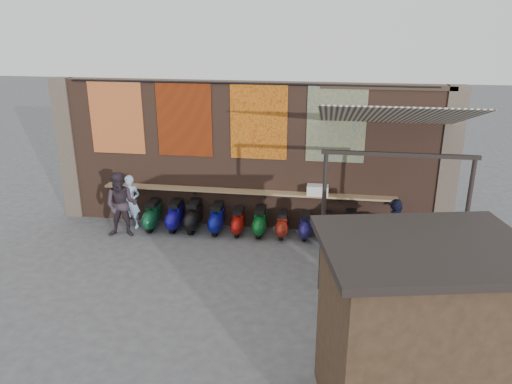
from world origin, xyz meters
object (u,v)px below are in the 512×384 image
scooter_stool_0 (153,215)px  scooter_stool_4 (238,222)px  shopper_grey (457,259)px  shopper_navy (394,234)px  scooter_stool_8 (327,227)px  market_stall (416,337)px  shopper_tan (364,250)px  scooter_stool_3 (217,219)px  diner_right (122,205)px  scooter_stool_2 (194,216)px  scooter_stool_9 (351,227)px  diner_left (131,202)px  scooter_stool_5 (260,222)px  scooter_stool_7 (305,226)px  scooter_stool_6 (282,225)px  scooter_stool_10 (371,230)px  scooter_stool_1 (175,216)px  shelf_box (318,190)px

scooter_stool_0 → scooter_stool_4: (2.41, 0.02, -0.05)m
shopper_grey → shopper_navy: bearing=-39.0°
scooter_stool_8 → shopper_navy: (1.55, -1.33, 0.50)m
scooter_stool_8 → market_stall: 6.17m
shopper_tan → market_stall: bearing=-121.6°
scooter_stool_3 → scooter_stool_4: bearing=-1.0°
diner_right → shopper_navy: 6.98m
scooter_stool_4 → diner_right: (-3.03, -0.59, 0.54)m
scooter_stool_2 → scooter_stool_9: bearing=-0.2°
scooter_stool_3 → diner_left: diner_left is taller
scooter_stool_5 → scooter_stool_7: 1.21m
scooter_stool_2 → scooter_stool_6: size_ratio=1.23×
shopper_navy → scooter_stool_10: bearing=-107.1°
scooter_stool_7 → scooter_stool_10: size_ratio=0.97×
scooter_stool_1 → scooter_stool_0: bearing=-175.0°
scooter_stool_4 → scooter_stool_1: bearing=178.9°
scooter_stool_5 → scooter_stool_10: (2.93, -0.02, -0.03)m
scooter_stool_4 → market_stall: (3.67, -5.99, 0.99)m
scooter_stool_6 → diner_right: diner_right is taller
scooter_stool_5 → shopper_navy: size_ratio=0.47×
scooter_stool_1 → scooter_stool_10: scooter_stool_1 is taller
scooter_stool_0 → market_stall: size_ratio=0.31×
scooter_stool_7 → scooter_stool_6: bearing=-176.9°
scooter_stool_6 → shelf_box: bearing=19.6°
scooter_stool_9 → shopper_tan: bearing=-85.1°
shelf_box → scooter_stool_1: shelf_box is taller
diner_right → market_stall: (6.70, -5.40, 0.45)m
scooter_stool_8 → scooter_stool_10: 1.15m
market_stall → shopper_navy: bearing=74.8°
scooter_stool_0 → scooter_stool_5: bearing=0.7°
scooter_stool_2 → diner_right: diner_right is taller
scooter_stool_6 → diner_left: 4.23m
scooter_stool_1 → scooter_stool_3: size_ratio=1.01×
scooter_stool_0 → scooter_stool_5: 3.00m
scooter_stool_2 → scooter_stool_3: size_ratio=1.05×
shopper_navy → scooter_stool_7: bearing=-66.7°
diner_right → shopper_grey: bearing=-19.9°
scooter_stool_2 → scooter_stool_7: bearing=-0.2°
scooter_stool_0 → shopper_navy: (6.32, -1.35, 0.46)m
shelf_box → scooter_stool_10: shelf_box is taller
shopper_navy → market_stall: 4.65m
scooter_stool_6 → shopper_tan: bearing=-47.1°
scooter_stool_5 → shopper_navy: (3.32, -1.38, 0.48)m
scooter_stool_0 → scooter_stool_3: size_ratio=1.01×
market_stall → shelf_box: bearing=92.0°
scooter_stool_4 → scooter_stool_6: size_ratio=1.04×
shopper_navy → market_stall: bearing=53.7°
shopper_grey → scooter_stool_5: bearing=-26.1°
scooter_stool_5 → diner_right: bearing=-170.5°
scooter_stool_7 → market_stall: 6.38m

